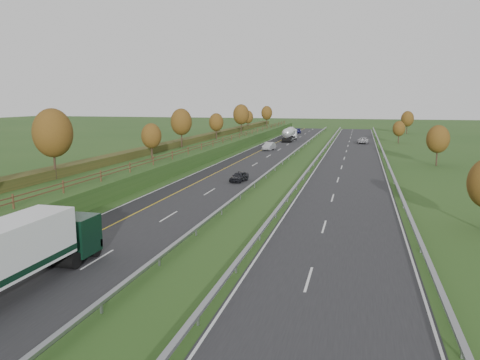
# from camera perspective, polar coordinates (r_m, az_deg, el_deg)

# --- Properties ---
(ground) EXTENTS (400.00, 400.00, 0.00)m
(ground) POSITION_cam_1_polar(r_m,az_deg,el_deg) (71.95, 6.38, 1.28)
(ground) COLOR #264719
(ground) RESTS_ON ground
(near_carriageway) EXTENTS (10.50, 200.00, 0.04)m
(near_carriageway) POSITION_cam_1_polar(r_m,az_deg,el_deg) (78.28, 1.09, 2.04)
(near_carriageway) COLOR black
(near_carriageway) RESTS_ON ground
(far_carriageway) EXTENTS (10.50, 200.00, 0.04)m
(far_carriageway) POSITION_cam_1_polar(r_m,az_deg,el_deg) (76.23, 13.25, 1.57)
(far_carriageway) COLOR black
(far_carriageway) RESTS_ON ground
(hard_shoulder) EXTENTS (3.00, 200.00, 0.04)m
(hard_shoulder) POSITION_cam_1_polar(r_m,az_deg,el_deg) (79.22, -1.56, 2.13)
(hard_shoulder) COLOR black
(hard_shoulder) RESTS_ON ground
(lane_markings) EXTENTS (26.75, 200.00, 0.01)m
(lane_markings) POSITION_cam_1_polar(r_m,az_deg,el_deg) (76.95, 5.71, 1.88)
(lane_markings) COLOR silver
(lane_markings) RESTS_ON near_carriageway
(embankment_left) EXTENTS (12.00, 200.00, 2.00)m
(embankment_left) POSITION_cam_1_polar(r_m,az_deg,el_deg) (82.10, -7.79, 3.00)
(embankment_left) COLOR #264719
(embankment_left) RESTS_ON ground
(hedge_left) EXTENTS (2.20, 180.00, 1.10)m
(hedge_left) POSITION_cam_1_polar(r_m,az_deg,el_deg) (82.71, -9.10, 4.09)
(hedge_left) COLOR #303616
(hedge_left) RESTS_ON embankment_left
(fence_left) EXTENTS (0.12, 189.06, 1.20)m
(fence_left) POSITION_cam_1_polar(r_m,az_deg,el_deg) (79.95, -4.93, 4.12)
(fence_left) COLOR #422B19
(fence_left) RESTS_ON embankment_left
(median_barrier_near) EXTENTS (0.32, 200.00, 0.71)m
(median_barrier_near) POSITION_cam_1_polar(r_m,az_deg,el_deg) (77.10, 5.22, 2.32)
(median_barrier_near) COLOR gray
(median_barrier_near) RESTS_ON ground
(median_barrier_far) EXTENTS (0.32, 200.00, 0.71)m
(median_barrier_far) POSITION_cam_1_polar(r_m,az_deg,el_deg) (76.46, 8.99, 2.18)
(median_barrier_far) COLOR gray
(median_barrier_far) RESTS_ON ground
(outer_barrier_far) EXTENTS (0.32, 200.00, 0.71)m
(outer_barrier_far) POSITION_cam_1_polar(r_m,az_deg,el_deg) (76.27, 17.63, 1.83)
(outer_barrier_far) COLOR gray
(outer_barrier_far) RESTS_ON ground
(trees_left) EXTENTS (6.64, 164.30, 7.66)m
(trees_left) POSITION_cam_1_polar(r_m,az_deg,el_deg) (78.41, -8.57, 6.60)
(trees_left) COLOR #2D2116
(trees_left) RESTS_ON embankment_left
(trees_far) EXTENTS (8.45, 118.60, 7.12)m
(trees_far) POSITION_cam_1_polar(r_m,az_deg,el_deg) (105.57, 20.98, 5.70)
(trees_far) COLOR #2D2116
(trees_far) RESTS_ON ground
(road_tanker) EXTENTS (2.40, 11.22, 3.46)m
(road_tanker) POSITION_cam_1_polar(r_m,az_deg,el_deg) (122.02, 6.07, 5.62)
(road_tanker) COLOR silver
(road_tanker) RESTS_ON near_carriageway
(car_dark_near) EXTENTS (2.03, 3.96, 1.29)m
(car_dark_near) POSITION_cam_1_polar(r_m,az_deg,el_deg) (60.75, -0.10, 0.43)
(car_dark_near) COLOR black
(car_dark_near) RESTS_ON near_carriageway
(car_silver_mid) EXTENTS (2.25, 5.09, 1.63)m
(car_silver_mid) POSITION_cam_1_polar(r_m,az_deg,el_deg) (99.21, 3.57, 4.14)
(car_silver_mid) COLOR #9C9DA0
(car_silver_mid) RESTS_ON near_carriageway
(car_small_far) EXTENTS (2.72, 5.29, 1.47)m
(car_small_far) POSITION_cam_1_polar(r_m,az_deg,el_deg) (151.06, 7.04, 5.98)
(car_small_far) COLOR #161747
(car_small_far) RESTS_ON near_carriageway
(car_oncoming) EXTENTS (2.64, 5.37, 1.47)m
(car_oncoming) POSITION_cam_1_polar(r_m,az_deg,el_deg) (118.19, 14.75, 4.70)
(car_oncoming) COLOR #B8B7BC
(car_oncoming) RESTS_ON far_carriageway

